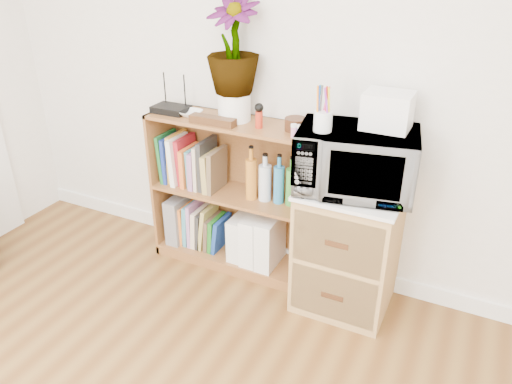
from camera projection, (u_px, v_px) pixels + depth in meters
The scene contains 21 objects.
skirting_board at pixel (292, 257), 3.18m from camera, with size 4.00×0.02×0.10m, color white.
bookshelf at pixel (232, 196), 3.01m from camera, with size 1.00×0.30×0.95m, color brown.
wicker_unit at pixel (347, 249), 2.71m from camera, with size 0.50×0.45×0.70m, color #9E7542.
microwave at pixel (356, 161), 2.47m from camera, with size 0.58×0.39×0.32m, color white.
pen_cup at pixel (323, 121), 2.36m from camera, with size 0.09×0.09×0.10m, color white.
small_appliance at pixel (388, 111), 2.37m from camera, with size 0.22×0.19×0.18m, color white.
router at pixel (171, 109), 2.92m from camera, with size 0.21×0.14×0.04m, color black.
white_bowl at pixel (191, 113), 2.86m from camera, with size 0.13×0.13×0.03m, color white.
plant_pot at pixel (234, 107), 2.77m from camera, with size 0.18×0.18×0.16m, color white.
potted_plant at pixel (233, 46), 2.62m from camera, with size 0.28×0.28×0.51m, color #327D39.
trinket_box at pixel (213, 121), 2.73m from camera, with size 0.27×0.07×0.04m, color #3C1D10.
kokeshi_doll at pixel (259, 120), 2.67m from camera, with size 0.04×0.04×0.09m, color #AC2815.
wooden_bowl at pixel (296, 124), 2.64m from camera, with size 0.12×0.12×0.07m, color #331C0E.
paint_jars at pixel (300, 133), 2.53m from camera, with size 0.11×0.04×0.06m, color pink.
file_box at pixel (181, 217), 3.28m from camera, with size 0.09×0.25×0.31m, color slate.
magazine_holder_left at pixel (241, 236), 3.10m from camera, with size 0.09×0.22×0.28m, color silver.
magazine_holder_mid at pixel (255, 238), 3.05m from camera, with size 0.10×0.25×0.31m, color white.
magazine_holder_right at pixel (270, 241), 3.01m from camera, with size 0.10×0.26×0.32m, color white.
cookbooks at pixel (192, 163), 3.04m from camera, with size 0.40×0.20×0.31m.
liquor_bottles at pixel (284, 180), 2.80m from camera, with size 0.46×0.07×0.32m.
lower_books at pixel (204, 227), 3.22m from camera, with size 0.29×0.19×0.30m.
Camera 1 is at (0.95, -0.24, 1.86)m, focal length 35.00 mm.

